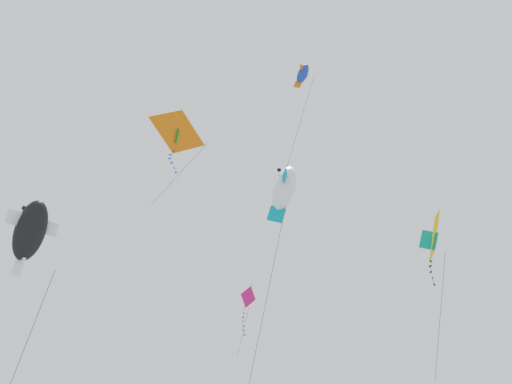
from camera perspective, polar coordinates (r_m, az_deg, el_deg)
The scene contains 6 objects.
kite_fish_near_right at distance 21.60m, azimuth -19.18°, elevation -3.23°, with size 1.79×1.63×10.05m.
kite_fish_upper_right at distance 40.04m, azimuth 4.11°, elevation 10.28°, with size 2.32×1.84×9.09m.
kite_diamond_highest at distance 47.65m, azimuth -0.70°, elevation -9.26°, with size 1.54×0.69×5.17m.
kite_fish_low_drifter at distance 28.33m, azimuth 2.50°, elevation 0.29°, with size 2.54×1.93×10.64m.
kite_delta_near_left at distance 31.13m, azimuth 15.25°, elevation -3.77°, with size 2.65×2.47×7.54m.
kite_delta_mid_left at distance 38.68m, azimuth -6.97°, elevation 5.20°, with size 3.35×2.25×6.63m.
Camera 1 is at (14.25, 28.54, 0.50)m, focal length 45.64 mm.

